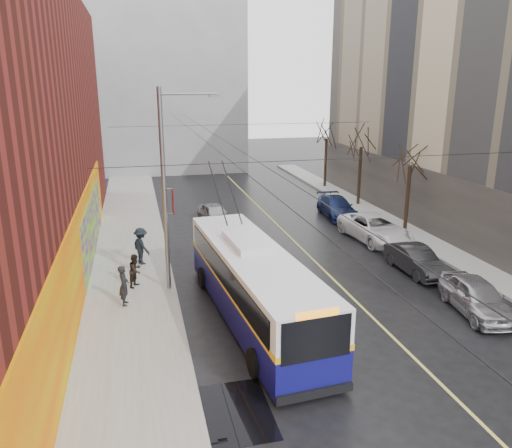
{
  "coord_description": "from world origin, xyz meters",
  "views": [
    {
      "loc": [
        -7.42,
        -11.35,
        9.2
      ],
      "look_at": [
        -1.9,
        11.36,
        2.5
      ],
      "focal_mm": 35.0,
      "sensor_mm": 36.0,
      "label": 1
    }
  ],
  "objects_px": {
    "tree_near": "(411,153)",
    "following_car": "(215,214)",
    "tree_mid": "(362,137)",
    "pedestrian_b": "(136,270)",
    "trolleybus": "(254,283)",
    "parked_car_b": "(416,260)",
    "pedestrian_c": "(141,246)",
    "streetlight_pole": "(168,186)",
    "parked_car_c": "(375,228)",
    "parked_car_a": "(477,297)",
    "parked_car_d": "(337,207)",
    "tree_far": "(327,130)",
    "pedestrian_a": "(124,285)"
  },
  "relations": [
    {
      "from": "tree_mid",
      "to": "parked_car_a",
      "type": "height_order",
      "value": "tree_mid"
    },
    {
      "from": "parked_car_c",
      "to": "following_car",
      "type": "distance_m",
      "value": 10.47
    },
    {
      "from": "parked_car_a",
      "to": "streetlight_pole",
      "type": "bearing_deg",
      "value": 164.84
    },
    {
      "from": "parked_car_a",
      "to": "parked_car_c",
      "type": "xyz_separation_m",
      "value": [
        0.43,
        9.93,
        0.04
      ]
    },
    {
      "from": "tree_near",
      "to": "pedestrian_c",
      "type": "height_order",
      "value": "tree_near"
    },
    {
      "from": "parked_car_c",
      "to": "pedestrian_c",
      "type": "relative_size",
      "value": 2.9
    },
    {
      "from": "pedestrian_a",
      "to": "pedestrian_b",
      "type": "height_order",
      "value": "pedestrian_a"
    },
    {
      "from": "tree_mid",
      "to": "parked_car_d",
      "type": "xyz_separation_m",
      "value": [
        -2.86,
        -2.67,
        -4.56
      ]
    },
    {
      "from": "tree_near",
      "to": "trolleybus",
      "type": "height_order",
      "value": "tree_near"
    },
    {
      "from": "parked_car_d",
      "to": "pedestrian_a",
      "type": "xyz_separation_m",
      "value": [
        -14.36,
        -11.66,
        0.33
      ]
    },
    {
      "from": "tree_near",
      "to": "pedestrian_c",
      "type": "xyz_separation_m",
      "value": [
        -16.41,
        -2.5,
        -3.87
      ]
    },
    {
      "from": "pedestrian_a",
      "to": "parked_car_b",
      "type": "bearing_deg",
      "value": -83.04
    },
    {
      "from": "tree_far",
      "to": "trolleybus",
      "type": "relative_size",
      "value": 0.56
    },
    {
      "from": "tree_near",
      "to": "parked_car_c",
      "type": "xyz_separation_m",
      "value": [
        -2.77,
        -1.31,
        -4.21
      ]
    },
    {
      "from": "parked_car_b",
      "to": "tree_near",
      "type": "bearing_deg",
      "value": 62.4
    },
    {
      "from": "tree_mid",
      "to": "trolleybus",
      "type": "xyz_separation_m",
      "value": [
        -12.19,
        -16.63,
        -3.71
      ]
    },
    {
      "from": "parked_car_c",
      "to": "pedestrian_c",
      "type": "xyz_separation_m",
      "value": [
        -13.64,
        -1.19,
        0.34
      ]
    },
    {
      "from": "pedestrian_c",
      "to": "streetlight_pole",
      "type": "bearing_deg",
      "value": 169.38
    },
    {
      "from": "parked_car_d",
      "to": "trolleybus",
      "type": "bearing_deg",
      "value": -119.63
    },
    {
      "from": "tree_far",
      "to": "tree_near",
      "type": "bearing_deg",
      "value": -90.0
    },
    {
      "from": "following_car",
      "to": "pedestrian_b",
      "type": "height_order",
      "value": "pedestrian_b"
    },
    {
      "from": "trolleybus",
      "to": "parked_car_b",
      "type": "relative_size",
      "value": 2.93
    },
    {
      "from": "following_car",
      "to": "tree_mid",
      "type": "bearing_deg",
      "value": 3.88
    },
    {
      "from": "streetlight_pole",
      "to": "parked_car_b",
      "type": "xyz_separation_m",
      "value": [
        11.94,
        -0.6,
        -4.18
      ]
    },
    {
      "from": "streetlight_pole",
      "to": "pedestrian_a",
      "type": "xyz_separation_m",
      "value": [
        -2.09,
        -1.33,
        -3.83
      ]
    },
    {
      "from": "pedestrian_a",
      "to": "parked_car_a",
      "type": "bearing_deg",
      "value": -101.62
    },
    {
      "from": "parked_car_d",
      "to": "streetlight_pole",
      "type": "bearing_deg",
      "value": -135.79
    },
    {
      "from": "tree_near",
      "to": "pedestrian_a",
      "type": "bearing_deg",
      "value": -156.94
    },
    {
      "from": "parked_car_d",
      "to": "pedestrian_c",
      "type": "relative_size",
      "value": 2.49
    },
    {
      "from": "following_car",
      "to": "pedestrian_b",
      "type": "distance_m",
      "value": 11.18
    },
    {
      "from": "streetlight_pole",
      "to": "pedestrian_a",
      "type": "distance_m",
      "value": 4.56
    },
    {
      "from": "tree_near",
      "to": "tree_mid",
      "type": "relative_size",
      "value": 0.96
    },
    {
      "from": "parked_car_a",
      "to": "tree_mid",
      "type": "bearing_deg",
      "value": 88.59
    },
    {
      "from": "tree_far",
      "to": "parked_car_a",
      "type": "height_order",
      "value": "tree_far"
    },
    {
      "from": "trolleybus",
      "to": "pedestrian_b",
      "type": "xyz_separation_m",
      "value": [
        -4.54,
        4.19,
        -0.62
      ]
    },
    {
      "from": "parked_car_b",
      "to": "pedestrian_a",
      "type": "height_order",
      "value": "pedestrian_a"
    },
    {
      "from": "tree_mid",
      "to": "tree_far",
      "type": "xyz_separation_m",
      "value": [
        0.0,
        7.0,
        -0.11
      ]
    },
    {
      "from": "tree_mid",
      "to": "parked_car_c",
      "type": "xyz_separation_m",
      "value": [
        -2.77,
        -8.31,
        -4.48
      ]
    },
    {
      "from": "trolleybus",
      "to": "following_car",
      "type": "xyz_separation_m",
      "value": [
        0.68,
        14.07,
        -0.86
      ]
    },
    {
      "from": "tree_near",
      "to": "following_car",
      "type": "height_order",
      "value": "tree_near"
    },
    {
      "from": "parked_car_a",
      "to": "pedestrian_c",
      "type": "bearing_deg",
      "value": 155.06
    },
    {
      "from": "parked_car_a",
      "to": "pedestrian_c",
      "type": "distance_m",
      "value": 15.84
    },
    {
      "from": "pedestrian_c",
      "to": "tree_near",
      "type": "bearing_deg",
      "value": -111.96
    },
    {
      "from": "streetlight_pole",
      "to": "tree_mid",
      "type": "relative_size",
      "value": 1.35
    },
    {
      "from": "tree_mid",
      "to": "parked_car_d",
      "type": "relative_size",
      "value": 1.4
    },
    {
      "from": "parked_car_b",
      "to": "pedestrian_c",
      "type": "relative_size",
      "value": 2.11
    },
    {
      "from": "pedestrian_a",
      "to": "trolleybus",
      "type": "bearing_deg",
      "value": -110.6
    },
    {
      "from": "parked_car_d",
      "to": "parked_car_b",
      "type": "bearing_deg",
      "value": -87.64
    },
    {
      "from": "tree_far",
      "to": "trolleybus",
      "type": "distance_m",
      "value": 26.83
    },
    {
      "from": "parked_car_b",
      "to": "tree_far",
      "type": "bearing_deg",
      "value": 79.44
    }
  ]
}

